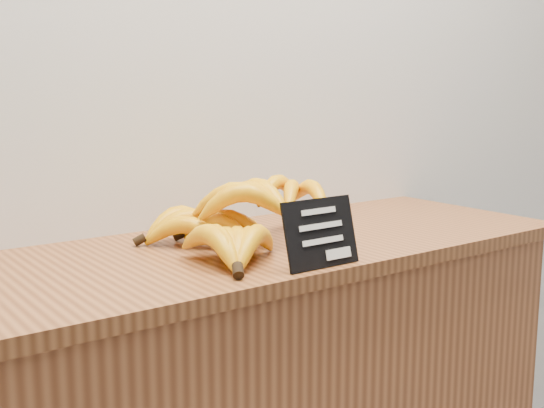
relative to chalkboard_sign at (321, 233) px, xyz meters
The scene contains 3 objects.
counter_top 0.24m from the chalkboard_sign, 85.19° to the left, with size 1.43×0.54×0.03m, color brown.
chalkboard_sign is the anchor object (origin of this frame).
banana_pile 0.24m from the chalkboard_sign, 99.14° to the left, with size 0.52×0.42×0.13m.
Camera 1 is at (-0.86, 1.58, 1.26)m, focal length 45.00 mm.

